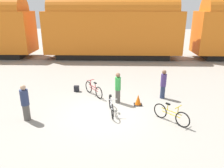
% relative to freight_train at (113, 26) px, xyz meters
% --- Properties ---
extents(ground_plane, '(80.00, 80.00, 0.00)m').
position_rel_freight_train_xyz_m(ground_plane, '(0.00, -11.38, -2.97)').
color(ground_plane, gray).
extents(freight_train, '(39.63, 2.87, 5.61)m').
position_rel_freight_train_xyz_m(freight_train, '(0.00, 0.00, 0.00)').
color(freight_train, black).
rests_on(freight_train, ground_plane).
extents(rail_near, '(51.63, 0.07, 0.01)m').
position_rel_freight_train_xyz_m(rail_near, '(0.00, -0.72, -2.96)').
color(rail_near, '#4C4238').
rests_on(rail_near, ground_plane).
extents(rail_far, '(51.63, 0.07, 0.01)m').
position_rel_freight_train_xyz_m(rail_far, '(0.00, 0.72, -2.96)').
color(rail_far, '#4C4238').
rests_on(rail_far, ground_plane).
extents(bicycle_silver, '(0.46, 1.74, 0.82)m').
position_rel_freight_train_xyz_m(bicycle_silver, '(0.24, -11.34, -2.62)').
color(bicycle_silver, black).
rests_on(bicycle_silver, ground_plane).
extents(bicycle_maroon, '(1.10, 1.40, 0.82)m').
position_rel_freight_train_xyz_m(bicycle_maroon, '(-0.79, -9.28, -2.61)').
color(bicycle_maroon, black).
rests_on(bicycle_maroon, ground_plane).
extents(bicycle_yellow, '(1.26, 1.28, 0.83)m').
position_rel_freight_train_xyz_m(bicycle_yellow, '(2.79, -12.12, -2.61)').
color(bicycle_yellow, black).
rests_on(bicycle_yellow, ground_plane).
extents(person_in_green, '(0.29, 0.29, 1.58)m').
position_rel_freight_train_xyz_m(person_in_green, '(0.54, -10.19, -2.16)').
color(person_in_green, '#514C47').
rests_on(person_in_green, ground_plane).
extents(person_in_navy, '(0.34, 0.34, 1.61)m').
position_rel_freight_train_xyz_m(person_in_navy, '(-3.36, -12.11, -2.16)').
color(person_in_navy, '#514C47').
rests_on(person_in_navy, ground_plane).
extents(person_in_purple, '(0.29, 0.29, 1.56)m').
position_rel_freight_train_xyz_m(person_in_purple, '(2.92, -9.53, -2.18)').
color(person_in_purple, '#283351').
rests_on(person_in_purple, ground_plane).
extents(backpack, '(0.28, 0.20, 0.34)m').
position_rel_freight_train_xyz_m(backpack, '(-1.85, -8.71, -2.80)').
color(backpack, black).
rests_on(backpack, ground_plane).
extents(traffic_cone, '(0.40, 0.40, 0.55)m').
position_rel_freight_train_xyz_m(traffic_cone, '(1.55, -10.44, -2.71)').
color(traffic_cone, black).
rests_on(traffic_cone, ground_plane).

